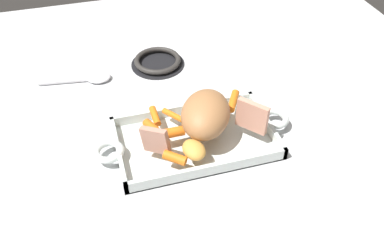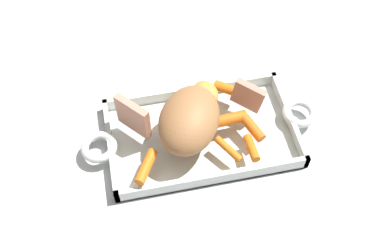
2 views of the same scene
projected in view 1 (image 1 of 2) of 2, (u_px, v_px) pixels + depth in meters
name	position (u px, v px, depth m)	size (l,w,h in m)	color
ground_plane	(195.00, 142.00, 1.00)	(1.66, 1.66, 0.00)	silver
roasting_dish	(195.00, 139.00, 0.99)	(0.48, 0.22, 0.04)	silver
pork_roast	(206.00, 114.00, 0.96)	(0.16, 0.11, 0.09)	#A66F42
roast_slice_thin	(155.00, 140.00, 0.91)	(0.01, 0.06, 0.06)	tan
roast_slice_thick	(252.00, 116.00, 0.96)	(0.01, 0.08, 0.08)	tan
baby_carrot_southwest	(175.00, 158.00, 0.90)	(0.02, 0.02, 0.05)	orange
baby_carrot_center_right	(171.00, 132.00, 0.96)	(0.02, 0.02, 0.06)	orange
baby_carrot_northwest	(153.00, 128.00, 0.97)	(0.02, 0.02, 0.06)	orange
baby_carrot_short	(233.00, 101.00, 1.04)	(0.02, 0.02, 0.07)	orange
baby_carrot_southeast	(155.00, 116.00, 1.00)	(0.02, 0.02, 0.06)	orange
baby_carrot_long	(173.00, 115.00, 1.01)	(0.01, 0.01, 0.06)	orange
potato_golden_small	(194.00, 150.00, 0.91)	(0.06, 0.05, 0.03)	gold
stove_burner_rear	(158.00, 62.00, 1.24)	(0.16, 0.16, 0.02)	black
serving_spoon	(87.00, 78.00, 1.18)	(0.20, 0.06, 0.02)	white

